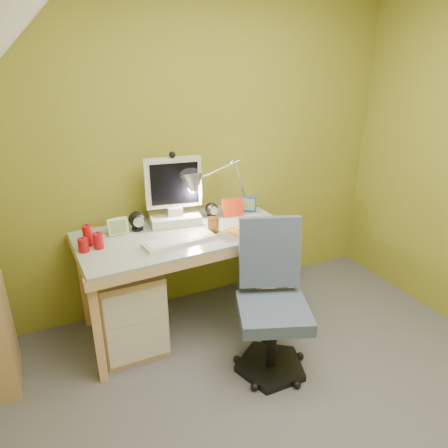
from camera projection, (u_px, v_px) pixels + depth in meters
name	position (u px, v px, depth m)	size (l,w,h in m)	color
wall_back	(189.00, 149.00, 2.94)	(3.20, 0.01, 2.40)	olive
slope_ceiling	(15.00, 48.00, 0.96)	(1.10, 3.20, 1.10)	white
desk	(186.00, 280.00, 2.87)	(1.38, 0.69, 0.74)	tan
monitor	(173.00, 185.00, 2.78)	(0.40, 0.23, 0.54)	beige
speaker_left	(137.00, 221.00, 2.73)	(0.11, 0.11, 0.13)	black
speaker_right	(212.00, 210.00, 2.95)	(0.09, 0.09, 0.11)	black
keyboard	(179.00, 240.00, 2.58)	(0.45, 0.14, 0.02)	white
mousepad	(244.00, 229.00, 2.76)	(0.23, 0.16, 0.01)	#C0611E
mouse	(244.00, 227.00, 2.75)	(0.10, 0.06, 0.03)	white
amber_tumbler	(213.00, 225.00, 2.71)	(0.08, 0.08, 0.10)	brown
candle_cluster	(89.00, 238.00, 2.48)	(0.17, 0.15, 0.13)	#B00F12
photo_frame_red	(233.00, 207.00, 2.97)	(0.15, 0.02, 0.13)	red
photo_frame_blue	(247.00, 204.00, 3.06)	(0.13, 0.02, 0.11)	#153C95
photo_frame_green	(118.00, 226.00, 2.67)	(0.13, 0.02, 0.11)	beige
desk_lamp	(233.00, 174.00, 2.94)	(0.55, 0.24, 0.59)	silver
task_chair	(274.00, 312.00, 2.43)	(0.47, 0.47, 0.85)	#414F6B
radiator	(275.00, 263.00, 3.49)	(0.38, 0.15, 0.38)	white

